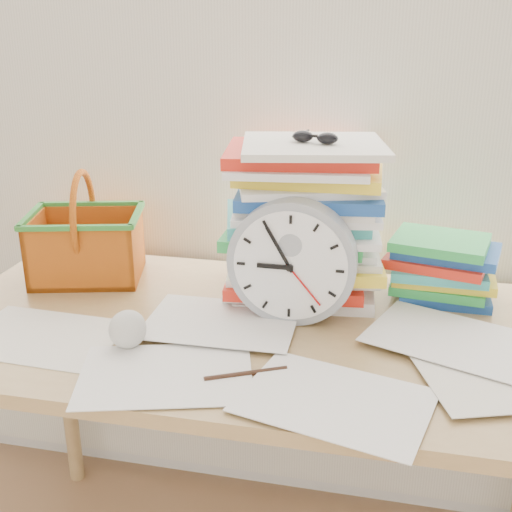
% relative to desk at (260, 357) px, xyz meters
% --- Properties ---
extents(curtain, '(2.40, 0.01, 2.50)m').
position_rel_desk_xyz_m(curtain, '(0.00, 0.38, 0.62)').
color(curtain, silver).
rests_on(curtain, room_shell).
extents(desk, '(1.40, 0.70, 0.75)m').
position_rel_desk_xyz_m(desk, '(0.00, 0.00, 0.00)').
color(desk, '#A17F4B').
rests_on(desk, ground).
extents(paper_stack, '(0.39, 0.34, 0.36)m').
position_rel_desk_xyz_m(paper_stack, '(0.06, 0.19, 0.25)').
color(paper_stack, white).
rests_on(paper_stack, desk).
extents(clock, '(0.27, 0.05, 0.27)m').
position_rel_desk_xyz_m(clock, '(0.06, 0.04, 0.21)').
color(clock, '#9298A1').
rests_on(clock, desk).
extents(sunglasses, '(0.14, 0.12, 0.03)m').
position_rel_desk_xyz_m(sunglasses, '(0.08, 0.18, 0.44)').
color(sunglasses, black).
rests_on(sunglasses, paper_stack).
extents(book_stack, '(0.28, 0.22, 0.15)m').
position_rel_desk_xyz_m(book_stack, '(0.38, 0.22, 0.15)').
color(book_stack, white).
rests_on(book_stack, desk).
extents(basket, '(0.31, 0.27, 0.27)m').
position_rel_desk_xyz_m(basket, '(-0.47, 0.17, 0.21)').
color(basket, '#CC6113').
rests_on(basket, desk).
extents(crumpled_ball, '(0.08, 0.08, 0.08)m').
position_rel_desk_xyz_m(crumpled_ball, '(-0.24, -0.14, 0.11)').
color(crumpled_ball, silver).
rests_on(crumpled_ball, desk).
extents(pen, '(0.14, 0.08, 0.01)m').
position_rel_desk_xyz_m(pen, '(0.02, -0.20, 0.08)').
color(pen, black).
rests_on(pen, desk).
extents(scattered_papers, '(1.26, 0.42, 0.02)m').
position_rel_desk_xyz_m(scattered_papers, '(0.00, 0.00, 0.08)').
color(scattered_papers, white).
rests_on(scattered_papers, desk).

